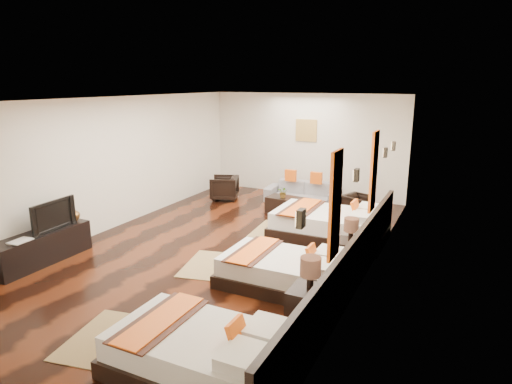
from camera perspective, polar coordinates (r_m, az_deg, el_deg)
The scene contains 30 objects.
floor at distance 8.48m, azimuth -4.75°, elevation -7.42°, with size 5.50×9.50×0.01m, color black.
ceiling at distance 7.90m, azimuth -5.17°, elevation 11.84°, with size 5.50×9.50×0.01m, color white.
back_wall at distance 12.33m, azimuth 6.49°, elevation 6.08°, with size 5.50×0.01×2.80m, color silver.
left_wall at distance 9.75m, azimuth -18.99°, elevation 3.27°, with size 0.01×9.50×2.80m, color silver.
right_wall at distance 7.10m, azimuth 14.50°, elevation -0.26°, with size 0.01×9.50×2.80m, color silver.
headboard_panel at distance 6.67m, azimuth 12.21°, elevation -9.71°, with size 0.08×6.60×0.90m, color black.
bed_near at distance 5.12m, azimuth -7.02°, elevation -19.83°, with size 1.97×1.24×0.75m.
bed_mid at distance 6.97m, azimuth 3.75°, elevation -10.09°, with size 1.94×1.22×0.74m.
bed_far at distance 9.07m, azimuth 9.55°, elevation -4.15°, with size 2.24×1.41×0.86m.
nightstand_a at distance 5.84m, azimuth 6.91°, elevation -14.19°, with size 0.50×0.50×0.99m.
nightstand_b at distance 7.66m, azimuth 12.03°, elevation -7.55°, with size 0.46×0.46×0.91m.
jute_mat_near at distance 6.10m, azimuth -19.16°, elevation -17.32°, with size 0.75×1.20×0.01m, color olive.
jute_mat_mid at distance 7.82m, azimuth -6.27°, elevation -9.34°, with size 0.75×1.20×0.01m, color olive.
jute_mat_far at distance 9.51m, azimuth 2.21°, elevation -4.91°, with size 0.75×1.20×0.01m, color olive.
tv_console at distance 8.65m, azimuth -26.00°, elevation -6.47°, with size 0.50×1.80×0.55m, color black.
tv at distance 8.58m, azimuth -25.09°, elevation -2.71°, with size 0.94×0.12×0.54m, color black.
book at distance 8.30m, azimuth -28.75°, elevation -5.50°, with size 0.26×0.34×0.03m, color black.
figurine at distance 8.95m, azimuth -22.74°, elevation -2.58°, with size 0.29×0.29×0.31m, color brown.
sofa at distance 11.56m, azimuth 6.08°, elevation -0.10°, with size 1.92×0.75×0.56m, color slate.
armchair_left at distance 11.88m, azimuth -4.11°, elevation 0.53°, with size 0.69×0.71×0.64m, color black.
armchair_right at distance 10.58m, azimuth 12.98°, elevation -1.77°, with size 0.59×0.60×0.55m, color black.
coffee_table at distance 10.63m, azimuth 4.12°, elevation -1.78°, with size 1.00×0.50×0.40m, color black.
table_plant at distance 10.53m, azimuth 3.56°, elevation -0.02°, with size 0.25×0.22×0.28m, color #285E1F.
orange_panel_a at distance 5.23m, azimuth 10.20°, elevation -1.71°, with size 0.04×0.40×1.30m, color #D86014.
orange_panel_b at distance 7.32m, azimuth 14.97°, elevation 2.56°, with size 0.04×0.40×1.30m, color #D86014.
sconce_near at distance 4.19m, azimuth 5.78°, elevation -3.41°, with size 0.07×0.12×0.18m.
sconce_mid at distance 6.24m, azimuth 12.83°, elevation 2.15°, with size 0.07×0.12×0.18m.
sconce_far at distance 8.37m, azimuth 16.36°, elevation 4.92°, with size 0.07×0.12×0.18m.
sconce_lounge at distance 9.25m, azimuth 17.34°, elevation 5.68°, with size 0.07×0.12×0.18m.
gold_artwork at distance 12.26m, azimuth 6.51°, elevation 7.92°, with size 0.60×0.04×0.60m, color #AD873F.
Camera 1 is at (4.07, -6.76, 3.11)m, focal length 30.95 mm.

